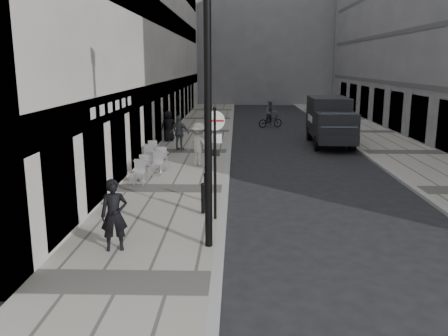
# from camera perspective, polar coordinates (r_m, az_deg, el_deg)

# --- Properties ---
(sidewalk) EXTENTS (4.00, 60.00, 0.12)m
(sidewalk) POSITION_cam_1_polar(r_m,az_deg,el_deg) (24.93, -4.03, 1.94)
(sidewalk) COLOR gray
(sidewalk) RESTS_ON ground
(far_sidewalk) EXTENTS (4.00, 60.00, 0.12)m
(far_sidewalk) POSITION_cam_1_polar(r_m,az_deg,el_deg) (26.26, 20.62, 1.70)
(far_sidewalk) COLOR gray
(far_sidewalk) RESTS_ON ground
(building_far) EXTENTS (24.00, 16.00, 22.00)m
(building_far) POSITION_cam_1_polar(r_m,az_deg,el_deg) (62.74, 2.67, 18.26)
(building_far) COLOR gray
(building_far) RESTS_ON ground
(walking_man) EXTENTS (0.73, 0.56, 1.77)m
(walking_man) POSITION_cam_1_polar(r_m,az_deg,el_deg) (11.79, -13.08, -5.54)
(walking_man) COLOR black
(walking_man) RESTS_ON sidewalk
(sign_post) EXTENTS (0.56, 0.09, 3.27)m
(sign_post) POSITION_cam_1_polar(r_m,az_deg,el_deg) (13.50, -1.10, 2.36)
(sign_post) COLOR black
(sign_post) RESTS_ON sidewalk
(lamppost) EXTENTS (0.32, 0.32, 7.07)m
(lamppost) POSITION_cam_1_polar(r_m,az_deg,el_deg) (11.19, -1.97, 9.75)
(lamppost) COLOR black
(lamppost) RESTS_ON sidewalk
(bollard_near) EXTENTS (0.12, 0.12, 0.89)m
(bollard_near) POSITION_cam_1_polar(r_m,az_deg,el_deg) (14.41, -2.54, -3.76)
(bollard_near) COLOR black
(bollard_near) RESTS_ON sidewalk
(bollard_far) EXTENTS (0.12, 0.12, 0.91)m
(bollard_far) POSITION_cam_1_polar(r_m,az_deg,el_deg) (15.64, -2.21, -2.42)
(bollard_far) COLOR black
(bollard_far) RESTS_ON sidewalk
(panel_van) EXTENTS (2.31, 5.81, 2.70)m
(panel_van) POSITION_cam_1_polar(r_m,az_deg,el_deg) (27.90, 12.63, 5.82)
(panel_van) COLOR black
(panel_van) RESTS_ON ground
(cyclist) EXTENTS (1.94, 1.22, 1.97)m
(cyclist) POSITION_cam_1_polar(r_m,az_deg,el_deg) (35.14, 5.60, 6.12)
(cyclist) COLOR black
(cyclist) RESTS_ON ground
(pedestrian_a) EXTENTS (1.16, 0.78, 1.83)m
(pedestrian_a) POSITION_cam_1_polar(r_m,az_deg,el_deg) (25.04, -5.36, 4.23)
(pedestrian_a) COLOR #57585C
(pedestrian_a) RESTS_ON sidewalk
(pedestrian_b) EXTENTS (1.44, 1.24, 1.93)m
(pedestrian_b) POSITION_cam_1_polar(r_m,az_deg,el_deg) (20.98, -3.04, 2.82)
(pedestrian_b) COLOR beige
(pedestrian_b) RESTS_ON sidewalk
(pedestrian_c) EXTENTS (1.03, 0.88, 1.78)m
(pedestrian_c) POSITION_cam_1_polar(r_m,az_deg,el_deg) (28.17, -6.68, 5.05)
(pedestrian_c) COLOR black
(pedestrian_c) RESTS_ON sidewalk
(cafe_table_near) EXTENTS (0.74, 1.66, 0.95)m
(cafe_table_near) POSITION_cam_1_polar(r_m,az_deg,el_deg) (18.64, -9.79, -0.09)
(cafe_table_near) COLOR silver
(cafe_table_near) RESTS_ON sidewalk
(cafe_table_mid) EXTENTS (0.78, 1.75, 1.00)m
(cafe_table_mid) POSITION_cam_1_polar(r_m,az_deg,el_deg) (21.72, -8.78, 1.78)
(cafe_table_mid) COLOR silver
(cafe_table_mid) RESTS_ON sidewalk
(cafe_table_far) EXTENTS (0.76, 1.72, 0.98)m
(cafe_table_far) POSITION_cam_1_polar(r_m,az_deg,el_deg) (20.10, -7.68, 0.93)
(cafe_table_far) COLOR silver
(cafe_table_far) RESTS_ON sidewalk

